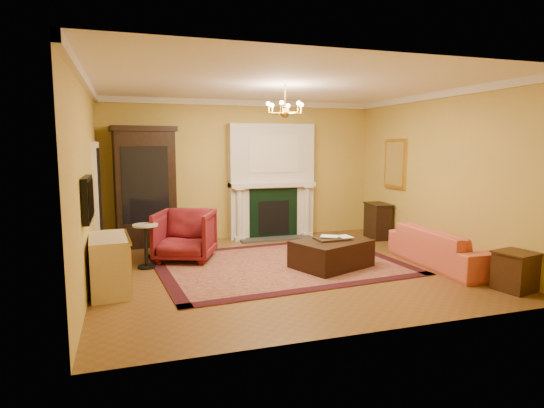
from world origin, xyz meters
name	(u,v)px	position (x,y,z in m)	size (l,w,h in m)	color
floor	(284,269)	(0.00, 0.00, -0.01)	(6.00, 5.50, 0.02)	brown
ceiling	(285,84)	(0.00, 0.00, 3.01)	(6.00, 5.50, 0.02)	white
wall_back	(243,170)	(0.00, 2.76, 1.50)	(6.00, 0.02, 3.00)	#B29840
wall_front	(372,198)	(0.00, -2.76, 1.50)	(6.00, 0.02, 3.00)	#B29840
wall_left	(86,184)	(-3.01, 0.00, 1.50)	(0.02, 5.50, 3.00)	#B29840
wall_right	(440,175)	(3.01, 0.00, 1.50)	(0.02, 5.50, 3.00)	#B29840
fireplace	(272,184)	(0.60, 2.57, 1.19)	(1.90, 0.70, 2.50)	silver
crown_molding	(267,94)	(0.00, 0.96, 2.94)	(6.00, 5.50, 0.12)	white
doorway	(98,201)	(-2.95, 1.70, 1.05)	(0.08, 1.05, 2.10)	silver
tv_panel	(88,199)	(-2.95, -0.60, 1.35)	(0.09, 0.95, 0.58)	black
gilt_mirror	(395,164)	(2.97, 1.40, 1.65)	(0.06, 0.76, 1.05)	gold
chandelier	(285,109)	(0.00, 0.00, 2.61)	(0.63, 0.55, 0.53)	gold
oriental_rug	(280,264)	(0.00, 0.25, 0.01)	(4.08, 3.06, 0.02)	#4C1015
china_cabinet	(145,189)	(-2.10, 2.49, 1.16)	(1.16, 0.53, 2.31)	black
wingback_armchair	(185,233)	(-1.50, 1.06, 0.50)	(0.96, 0.90, 0.99)	maroon
pedestal_table	(146,243)	(-2.19, 0.73, 0.43)	(0.42, 0.42, 0.74)	black
commode	(109,264)	(-2.73, -0.38, 0.40)	(0.50, 1.06, 0.79)	beige
coral_sofa	(445,241)	(2.65, -0.68, 0.43)	(2.20, 0.64, 0.86)	#BA413A
end_table	(515,272)	(2.72, -2.08, 0.27)	(0.46, 0.46, 0.53)	#381D0F
console_table	(378,221)	(2.78, 1.70, 0.37)	(0.38, 0.67, 0.75)	black
leather_ottoman	(331,254)	(0.77, -0.19, 0.24)	(1.21, 0.88, 0.45)	black
ottoman_tray	(330,239)	(0.76, -0.14, 0.48)	(0.48, 0.37, 0.03)	black
book_a	(329,230)	(0.72, -0.19, 0.65)	(0.22, 0.03, 0.30)	gray
book_b	(340,230)	(0.92, -0.19, 0.63)	(0.20, 0.02, 0.28)	gray
topiary_left	(243,173)	(-0.06, 2.53, 1.44)	(0.14, 0.14, 0.39)	gray
topiary_right	(306,172)	(1.39, 2.53, 1.44)	(0.14, 0.14, 0.38)	gray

